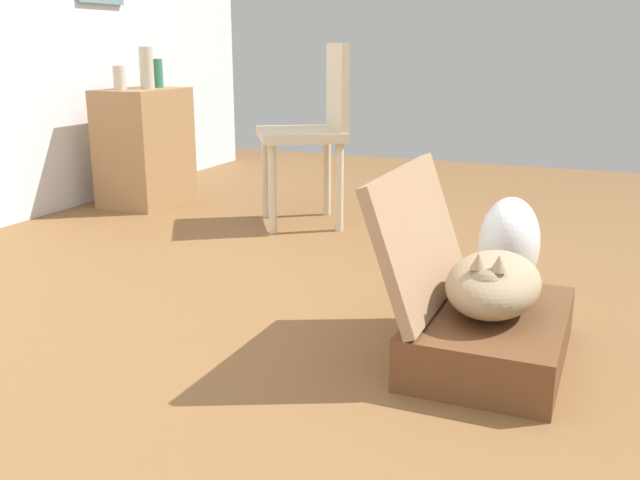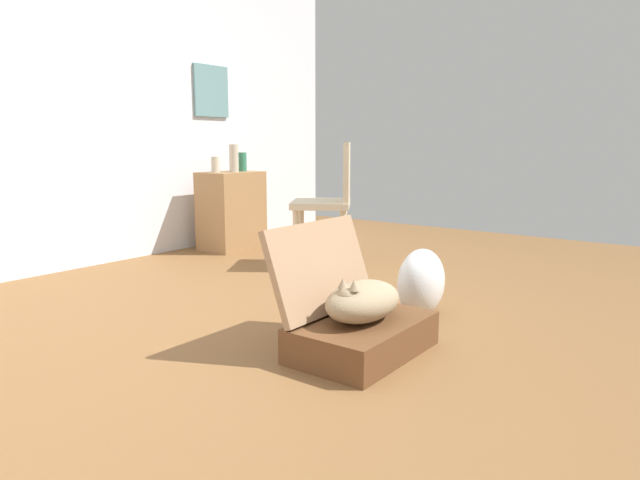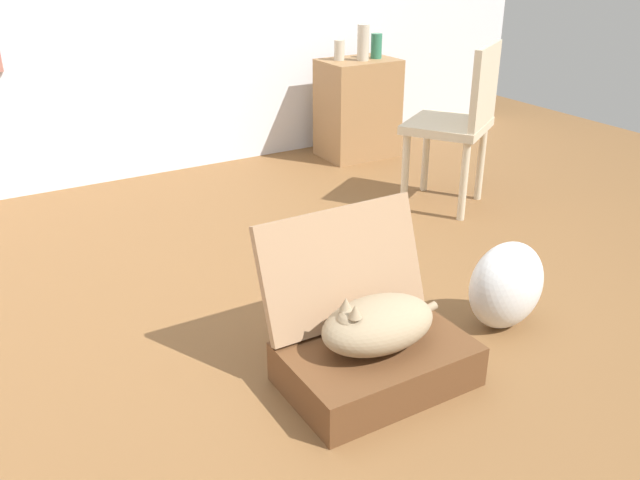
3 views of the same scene
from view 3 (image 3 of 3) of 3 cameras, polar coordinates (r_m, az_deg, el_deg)
The scene contains 10 objects.
ground_plane at distance 2.92m, azimuth -1.18°, elevation -6.68°, with size 7.68×7.68×0.00m, color brown.
suitcase_base at distance 2.50m, azimuth 4.83°, elevation -10.41°, with size 0.67×0.44×0.16m, color brown.
suitcase_lid at distance 2.52m, azimuth 1.94°, elevation -2.26°, with size 0.67×0.44×0.04m, color #9B7756.
cat at distance 2.41m, azimuth 4.86°, elevation -7.09°, with size 0.52×0.28×0.22m.
plastic_bag_white at distance 2.88m, azimuth 15.51°, elevation -3.73°, with size 0.35×0.24×0.38m, color silver.
side_table at distance 4.99m, azimuth 3.21°, elevation 11.06°, with size 0.53×0.39×0.70m, color olive.
vase_tall at distance 4.87m, azimuth 1.65°, elevation 15.79°, with size 0.07×0.07×0.14m, color #B7AD99.
vase_short at distance 4.96m, azimuth 4.80°, elevation 16.07°, with size 0.08×0.08×0.17m, color #2D7051.
vase_round at distance 4.86m, azimuth 3.68°, elevation 16.35°, with size 0.08×0.08×0.24m, color #B7AD99.
chair at distance 4.01m, azimuth 11.76°, elevation 10.02°, with size 0.63×0.62×0.96m.
Camera 3 is at (-1.22, -2.17, 1.51)m, focal length 37.77 mm.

